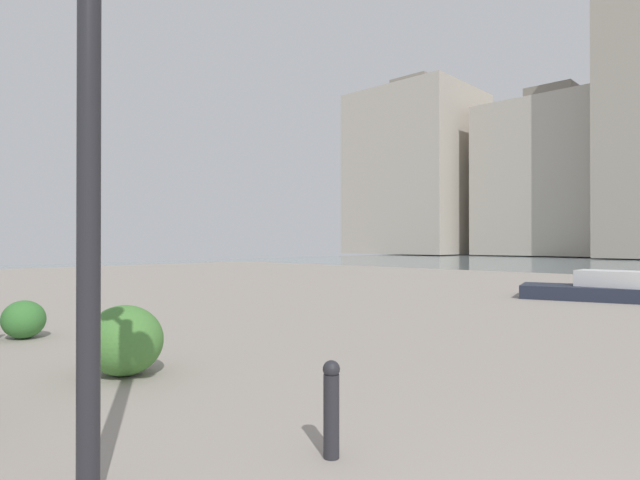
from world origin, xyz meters
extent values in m
cube|color=#B2A899|center=(24.61, -68.91, 9.90)|extent=(16.70, 14.70, 19.79)
cube|color=gray|center=(24.61, -68.91, 20.99)|extent=(6.01, 5.29, 2.40)
cube|color=#B2A899|center=(43.66, -65.50, 12.15)|extent=(17.16, 15.92, 24.30)
cube|color=gray|center=(43.66, -65.50, 25.50)|extent=(6.18, 5.73, 2.40)
cylinder|color=#232328|center=(3.46, 0.55, 1.81)|extent=(0.14, 0.14, 3.62)
cylinder|color=#232328|center=(2.82, -0.97, 0.31)|extent=(0.12, 0.12, 0.62)
sphere|color=#232328|center=(2.82, -0.97, 0.66)|extent=(0.13, 0.13, 0.13)
ellipsoid|color=#387533|center=(9.77, -0.95, 0.32)|extent=(0.75, 0.67, 0.64)
ellipsoid|color=#477F38|center=(6.24, -1.01, 0.42)|extent=(1.00, 0.90, 0.85)
cube|color=#1E2333|center=(4.19, -14.06, 0.13)|extent=(4.89, 2.79, 0.50)
cube|color=silver|center=(4.19, -14.06, 0.58)|extent=(1.67, 1.00, 0.50)
camera|label=1|loc=(0.24, 1.86, 1.61)|focal=28.80mm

